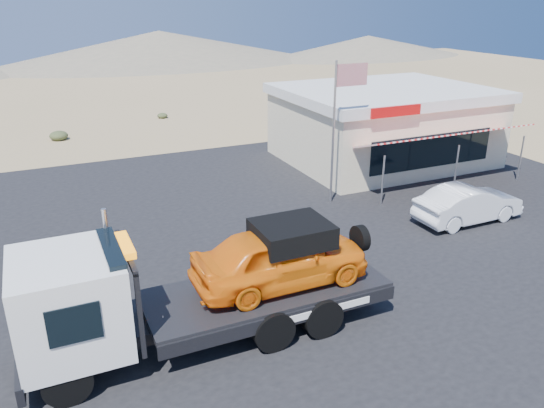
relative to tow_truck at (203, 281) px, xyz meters
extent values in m
plane|color=#9B8558|center=(3.28, 2.66, -1.68)|extent=(120.00, 120.00, 0.00)
cube|color=black|center=(5.28, 5.66, -1.67)|extent=(32.00, 24.00, 0.02)
cylinder|color=black|center=(-3.48, -1.08, -1.12)|extent=(1.08, 0.33, 1.08)
cylinder|color=black|center=(-3.48, 1.08, -1.12)|extent=(1.08, 0.33, 1.08)
cylinder|color=black|center=(1.40, -1.08, -1.12)|extent=(1.08, 0.60, 1.08)
cylinder|color=black|center=(1.40, 1.08, -1.12)|extent=(1.08, 0.60, 1.08)
cylinder|color=black|center=(2.81, -1.08, -1.12)|extent=(1.08, 0.60, 1.08)
cylinder|color=black|center=(2.81, 1.08, -1.12)|extent=(1.08, 0.60, 1.08)
cube|color=black|center=(0.54, 0.00, -0.95)|extent=(8.90, 1.08, 0.33)
cube|color=white|center=(-3.15, 0.00, 0.19)|extent=(2.39, 2.55, 2.28)
cube|color=black|center=(-2.12, 0.00, 0.95)|extent=(0.38, 2.17, 0.98)
cube|color=black|center=(-1.80, 0.00, 0.13)|extent=(0.11, 2.39, 2.17)
cube|color=orange|center=(-1.80, 0.00, 1.38)|extent=(0.27, 1.30, 0.16)
cube|color=black|center=(1.73, 0.00, -0.65)|extent=(6.51, 2.50, 0.16)
imported|color=orange|center=(2.16, 0.00, 0.24)|extent=(4.78, 1.92, 1.63)
cube|color=black|center=(2.49, 0.00, 0.86)|extent=(1.95, 1.63, 0.60)
imported|color=silver|center=(11.84, 3.09, -0.93)|extent=(4.45, 1.58, 1.46)
cube|color=beige|center=(13.78, 11.66, 0.04)|extent=(10.00, 8.00, 3.40)
cube|color=white|center=(13.78, 11.66, 1.99)|extent=(10.40, 8.40, 0.50)
cube|color=red|center=(11.28, 7.40, 1.99)|extent=(2.60, 0.12, 0.45)
cube|color=black|center=(13.78, 7.64, -0.16)|extent=(7.00, 0.06, 1.60)
cube|color=red|center=(13.78, 6.76, 0.79)|extent=(9.00, 1.73, 0.61)
cylinder|color=#99999E|center=(9.78, 5.96, -0.56)|extent=(0.08, 0.08, 2.20)
cylinder|color=#99999E|center=(13.78, 5.96, -0.56)|extent=(0.08, 0.08, 2.20)
cylinder|color=#99999E|center=(17.78, 5.96, -0.56)|extent=(0.08, 0.08, 2.20)
cylinder|color=#99999E|center=(7.98, 7.16, 1.34)|extent=(0.10, 0.10, 6.00)
cube|color=#B20C14|center=(8.73, 7.16, 3.74)|extent=(1.50, 0.02, 0.90)
ellipsoid|color=#323D21|center=(-2.00, 23.56, -1.38)|extent=(1.11, 1.11, 0.60)
ellipsoid|color=#323D21|center=(5.41, 27.16, -1.48)|extent=(0.75, 0.75, 0.41)
cone|color=#726B59|center=(13.28, 60.66, 0.42)|extent=(44.00, 44.00, 4.20)
cone|color=#726B59|center=(43.28, 56.66, -0.18)|extent=(32.00, 32.00, 3.00)
camera|label=1|loc=(-3.28, -11.38, 6.71)|focal=35.00mm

